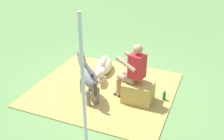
{
  "coord_description": "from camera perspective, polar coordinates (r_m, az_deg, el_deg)",
  "views": [
    {
      "loc": [
        -2.15,
        5.08,
        3.33
      ],
      "look_at": [
        -0.08,
        0.04,
        0.55
      ],
      "focal_mm": 43.08,
      "sensor_mm": 36.0,
      "label": 1
    }
  ],
  "objects": [
    {
      "name": "pony_standing",
      "position": [
        5.92,
        -5.17,
        -1.12
      ],
      "size": [
        1.03,
        1.09,
        0.91
      ],
      "color": "slate",
      "rests_on": "ground"
    },
    {
      "name": "soda_bottle",
      "position": [
        6.07,
        11.03,
        -5.37
      ],
      "size": [
        0.07,
        0.07,
        0.26
      ],
      "color": "#197233",
      "rests_on": "ground"
    },
    {
      "name": "tent_pole_left",
      "position": [
        4.13,
        -6.1,
        -4.09
      ],
      "size": [
        0.06,
        0.06,
        2.41
      ],
      "primitive_type": "cylinder",
      "color": "silver",
      "rests_on": "ground"
    },
    {
      "name": "hay_patch",
      "position": [
        6.44,
        -1.63,
        -4.02
      ],
      "size": [
        3.23,
        2.94,
        0.02
      ],
      "primitive_type": "cube",
      "color": "tan",
      "rests_on": "ground"
    },
    {
      "name": "hay_bale",
      "position": [
        5.91,
        5.55,
        -4.74
      ],
      "size": [
        0.64,
        0.5,
        0.46
      ],
      "primitive_type": "cube",
      "color": "tan",
      "rests_on": "ground"
    },
    {
      "name": "person_seated",
      "position": [
        5.72,
        4.35,
        0.06
      ],
      "size": [
        0.72,
        0.54,
        1.34
      ],
      "color": "tan",
      "rests_on": "ground"
    },
    {
      "name": "ground_plane",
      "position": [
        6.44,
        -0.5,
        -4.09
      ],
      "size": [
        24.0,
        24.0,
        0.0
      ],
      "primitive_type": "plane",
      "color": "#608C4C"
    },
    {
      "name": "pony_lying",
      "position": [
        7.07,
        -1.82,
        0.64
      ],
      "size": [
        0.6,
        1.36,
        0.42
      ],
      "color": "beige",
      "rests_on": "ground"
    }
  ]
}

